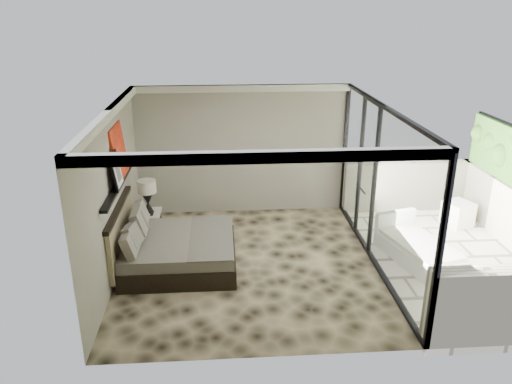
{
  "coord_description": "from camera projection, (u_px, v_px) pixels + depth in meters",
  "views": [
    {
      "loc": [
        -0.43,
        -7.84,
        4.35
      ],
      "look_at": [
        0.16,
        0.4,
        1.23
      ],
      "focal_mm": 35.0,
      "sensor_mm": 36.0,
      "label": 1
    }
  ],
  "objects": [
    {
      "name": "left_wall",
      "position": [
        113.0,
        194.0,
        8.23
      ],
      "size": [
        0.02,
        5.0,
        2.8
      ],
      "primitive_type": "cube",
      "color": "gray",
      "rests_on": "floor"
    },
    {
      "name": "framed_print",
      "position": [
        116.0,
        170.0,
        8.06
      ],
      "size": [
        0.11,
        0.5,
        0.6
      ],
      "primitive_type": "cube",
      "rotation": [
        0.0,
        -0.14,
        0.0
      ],
      "color": "black",
      "rests_on": "picture_ledge"
    },
    {
      "name": "lounger",
      "position": [
        417.0,
        249.0,
        9.02
      ],
      "size": [
        1.23,
        1.82,
        0.65
      ],
      "rotation": [
        0.0,
        0.0,
        0.26
      ],
      "color": "silver",
      "rests_on": "terrace_slab"
    },
    {
      "name": "table_lamp",
      "position": [
        147.0,
        192.0,
        9.65
      ],
      "size": [
        0.36,
        0.36,
        0.65
      ],
      "color": "black",
      "rests_on": "nightstand"
    },
    {
      "name": "glass_wall",
      "position": [
        379.0,
        188.0,
        8.53
      ],
      "size": [
        0.08,
        5.0,
        2.8
      ],
      "primitive_type": "cube",
      "color": "white",
      "rests_on": "floor"
    },
    {
      "name": "ottoman",
      "position": [
        458.0,
        214.0,
        10.39
      ],
      "size": [
        0.66,
        0.66,
        0.51
      ],
      "primitive_type": "cube",
      "rotation": [
        0.0,
        0.0,
        0.38
      ],
      "color": "white",
      "rests_on": "terrace_slab"
    },
    {
      "name": "abstract_canvas",
      "position": [
        119.0,
        151.0,
        8.56
      ],
      "size": [
        0.13,
        0.9,
        0.9
      ],
      "primitive_type": "cube",
      "rotation": [
        0.0,
        -0.1,
        0.0
      ],
      "color": "#9F110D",
      "rests_on": "picture_ledge"
    },
    {
      "name": "back_wall",
      "position": [
        242.0,
        150.0,
        10.71
      ],
      "size": [
        4.5,
        0.02,
        2.8
      ],
      "primitive_type": "cube",
      "color": "gray",
      "rests_on": "floor"
    },
    {
      "name": "terrace_slab",
      "position": [
        453.0,
        260.0,
        9.15
      ],
      "size": [
        3.0,
        5.0,
        0.12
      ],
      "primitive_type": "cube",
      "color": "silver",
      "rests_on": "ground"
    },
    {
      "name": "floor",
      "position": [
        249.0,
        265.0,
        8.88
      ],
      "size": [
        5.0,
        5.0,
        0.0
      ],
      "primitive_type": "plane",
      "color": "black",
      "rests_on": "ground"
    },
    {
      "name": "ceiling",
      "position": [
        248.0,
        109.0,
        7.89
      ],
      "size": [
        4.5,
        5.0,
        0.02
      ],
      "primitive_type": "cube",
      "color": "silver",
      "rests_on": "back_wall"
    },
    {
      "name": "nightstand",
      "position": [
        147.0,
        224.0,
        9.86
      ],
      "size": [
        0.63,
        0.63,
        0.55
      ],
      "primitive_type": "cube",
      "rotation": [
        0.0,
        0.0,
        -0.15
      ],
      "color": "black",
      "rests_on": "floor"
    },
    {
      "name": "bed",
      "position": [
        173.0,
        249.0,
        8.74
      ],
      "size": [
        2.0,
        1.93,
        1.1
      ],
      "color": "black",
      "rests_on": "floor"
    },
    {
      "name": "picture_ledge",
      "position": [
        117.0,
        187.0,
        8.3
      ],
      "size": [
        0.12,
        2.2,
        0.05
      ],
      "primitive_type": "cube",
      "color": "black",
      "rests_on": "left_wall"
    }
  ]
}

